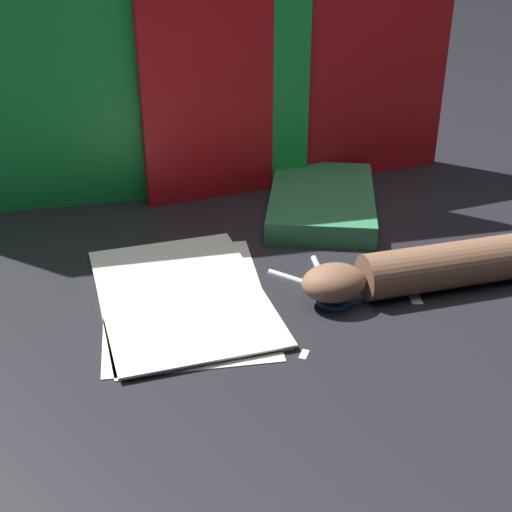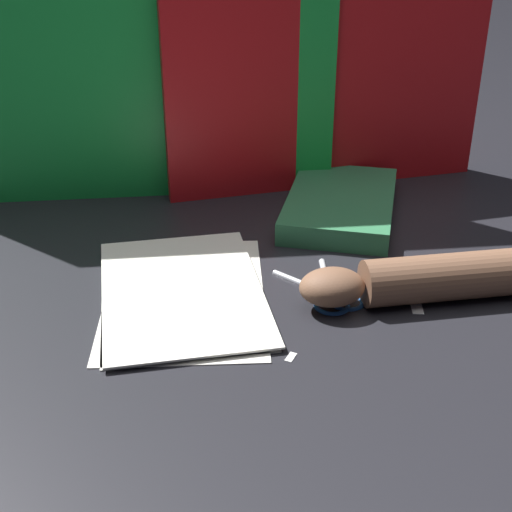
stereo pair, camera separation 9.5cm
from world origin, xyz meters
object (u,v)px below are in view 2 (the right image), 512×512
Objects in this scene: book_closed at (341,204)px; paper_stack at (183,292)px; scissors at (331,293)px; hand_forearm at (427,279)px.

paper_stack is at bearing -140.61° from book_closed.
scissors is (-0.08, -0.26, -0.01)m from book_closed.
scissors is (0.20, -0.03, -0.00)m from paper_stack.
book_closed is 0.29m from hand_forearm.
hand_forearm is (0.05, -0.28, 0.01)m from book_closed.
book_closed is 0.95× the size of hand_forearm.
paper_stack is 0.33m from hand_forearm.
book_closed reaches higher than scissors.
hand_forearm is (0.12, -0.03, 0.03)m from scissors.
hand_forearm reaches higher than book_closed.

